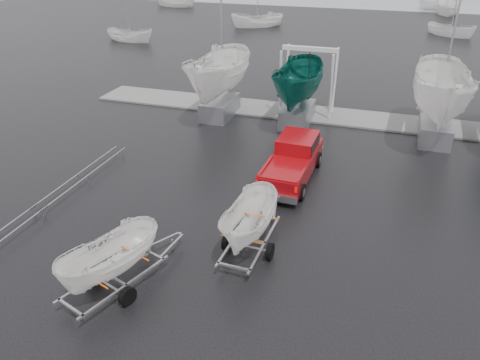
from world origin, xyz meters
TOP-DOWN VIEW (x-y plane):
  - ground_plane at (0.00, 0.00)m, footprint 120.00×120.00m
  - dock at (0.00, 13.00)m, footprint 30.00×3.00m
  - pickup_truck at (-0.10, 4.48)m, footprint 2.12×5.37m
  - trailer_hitched at (-0.33, -1.64)m, footprint 1.80×3.64m
  - trailer_parked at (-3.76, -4.93)m, footprint 2.25×3.79m
  - boat_hoist at (-1.11, 13.00)m, footprint 3.30×2.18m
  - keelboat_0 at (-6.06, 11.00)m, footprint 2.82×3.20m
  - keelboat_1 at (-1.32, 11.20)m, footprint 2.51×3.20m
  - keelboat_2 at (6.25, 11.00)m, footprint 2.98×3.20m
  - mast_rack_0 at (-9.00, 1.00)m, footprint 0.56×6.50m
  - moored_boat_0 at (-22.70, 29.31)m, footprint 2.38×2.33m
  - moored_boat_1 at (-12.44, 41.39)m, footprint 3.54×3.53m
  - moored_boat_2 at (9.16, 42.51)m, footprint 2.98×2.97m
  - moored_boat_4 at (-29.26, 54.24)m, footprint 2.87×2.81m
  - moored_boat_5 at (7.87, 65.36)m, footprint 3.32×3.37m
  - moored_boat_6 at (9.73, 59.36)m, footprint 2.79×2.86m

SIDE VIEW (x-z plane):
  - ground_plane at x=0.00m, z-range 0.00..0.00m
  - moored_boat_6 at x=9.73m, z-range -5.85..5.85m
  - moored_boat_5 at x=7.87m, z-range -5.81..5.81m
  - moored_boat_4 at x=-29.26m, z-range -5.69..5.70m
  - moored_boat_1 at x=-12.44m, z-range -5.65..5.66m
  - moored_boat_2 at x=9.16m, z-range -5.40..5.41m
  - moored_boat_0 at x=-22.70m, z-range -5.38..5.40m
  - dock at x=0.00m, z-range -0.01..0.11m
  - mast_rack_0 at x=-9.00m, z-range 0.32..0.38m
  - pickup_truck at x=-0.10m, z-range 0.04..1.80m
  - trailer_parked at x=-3.76m, z-range 0.20..4.45m
  - trailer_hitched at x=-0.33m, z-range 0.20..4.61m
  - boat_hoist at x=-1.11m, z-range 0.61..4.73m
  - keelboat_1 at x=-1.32m, z-range 0.10..7.86m
  - keelboat_0 at x=-6.06m, z-range -1.01..10.00m
  - keelboat_2 at x=6.25m, z-range -0.85..10.32m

